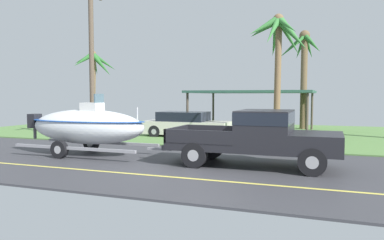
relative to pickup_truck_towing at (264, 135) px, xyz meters
The scene contains 9 objects.
ground 8.03m from the pickup_truck_towing, 102.85° to the left, with size 36.00×22.00×0.11m.
pickup_truck_towing is the anchor object (origin of this frame).
boat_on_trailer 6.69m from the pickup_truck_towing, behind, with size 6.15×2.14×2.32m.
parked_sedan_near 8.83m from the pickup_truck_towing, 127.41° to the left, with size 4.60×1.88×1.38m.
carport_awning 11.39m from the pickup_truck_towing, 102.93° to the left, with size 7.17×5.58×2.55m.
palm_tree_near_left 14.46m from the pickup_truck_towing, 89.15° to the left, with size 2.95×3.00×6.51m.
palm_tree_near_right 17.41m from the pickup_truck_towing, 142.45° to the left, with size 3.15×3.13×5.39m.
palm_tree_mid 6.37m from the pickup_truck_towing, 93.57° to the left, with size 2.85×3.02×5.87m.
utility_pole 10.36m from the pickup_truck_towing, 157.15° to the left, with size 0.24×1.80×7.74m.
Camera 1 is at (3.75, -11.27, 2.27)m, focal length 35.18 mm.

